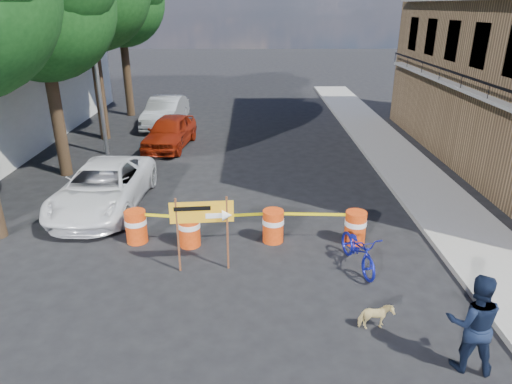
{
  "coord_description": "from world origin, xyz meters",
  "views": [
    {
      "loc": [
        0.22,
        -9.28,
        5.94
      ],
      "look_at": [
        0.32,
        2.0,
        1.3
      ],
      "focal_mm": 32.0,
      "sensor_mm": 36.0,
      "label": 1
    }
  ],
  "objects_px": {
    "barrel_far_left": "(136,226)",
    "bicycle": "(360,233)",
    "detour_sign": "(210,217)",
    "suv_white": "(103,187)",
    "barrel_mid_right": "(273,225)",
    "pedestrian": "(473,323)",
    "sedan_red": "(170,132)",
    "barrel_mid_left": "(189,229)",
    "barrel_far_right": "(355,227)",
    "sedan_silver": "(166,112)",
    "dog": "(376,317)"
  },
  "relations": [
    {
      "from": "sedan_red",
      "to": "sedan_silver",
      "type": "distance_m",
      "value": 3.98
    },
    {
      "from": "bicycle",
      "to": "sedan_red",
      "type": "bearing_deg",
      "value": 109.14
    },
    {
      "from": "barrel_mid_left",
      "to": "suv_white",
      "type": "relative_size",
      "value": 0.18
    },
    {
      "from": "detour_sign",
      "to": "suv_white",
      "type": "relative_size",
      "value": 0.38
    },
    {
      "from": "pedestrian",
      "to": "dog",
      "type": "relative_size",
      "value": 2.81
    },
    {
      "from": "barrel_mid_right",
      "to": "sedan_red",
      "type": "distance_m",
      "value": 9.84
    },
    {
      "from": "pedestrian",
      "to": "sedan_silver",
      "type": "height_order",
      "value": "pedestrian"
    },
    {
      "from": "dog",
      "to": "sedan_red",
      "type": "xyz_separation_m",
      "value": [
        -6.07,
        12.53,
        0.43
      ]
    },
    {
      "from": "detour_sign",
      "to": "pedestrian",
      "type": "xyz_separation_m",
      "value": [
        4.73,
        -3.25,
        -0.46
      ]
    },
    {
      "from": "barrel_far_left",
      "to": "barrel_mid_left",
      "type": "distance_m",
      "value": 1.47
    },
    {
      "from": "bicycle",
      "to": "sedan_red",
      "type": "height_order",
      "value": "bicycle"
    },
    {
      "from": "barrel_far_right",
      "to": "suv_white",
      "type": "relative_size",
      "value": 0.18
    },
    {
      "from": "barrel_far_left",
      "to": "pedestrian",
      "type": "distance_m",
      "value": 8.32
    },
    {
      "from": "barrel_far_left",
      "to": "suv_white",
      "type": "xyz_separation_m",
      "value": [
        -1.52,
        2.23,
        0.23
      ]
    },
    {
      "from": "sedan_silver",
      "to": "suv_white",
      "type": "bearing_deg",
      "value": -86.27
    },
    {
      "from": "barrel_mid_left",
      "to": "barrel_far_right",
      "type": "bearing_deg",
      "value": 1.31
    },
    {
      "from": "detour_sign",
      "to": "sedan_silver",
      "type": "bearing_deg",
      "value": 99.28
    },
    {
      "from": "pedestrian",
      "to": "bicycle",
      "type": "height_order",
      "value": "pedestrian"
    },
    {
      "from": "dog",
      "to": "barrel_far_left",
      "type": "bearing_deg",
      "value": 47.75
    },
    {
      "from": "barrel_far_right",
      "to": "detour_sign",
      "type": "relative_size",
      "value": 0.47
    },
    {
      "from": "sedan_silver",
      "to": "barrel_far_left",
      "type": "bearing_deg",
      "value": -79.39
    },
    {
      "from": "detour_sign",
      "to": "sedan_red",
      "type": "relative_size",
      "value": 0.46
    },
    {
      "from": "bicycle",
      "to": "barrel_mid_left",
      "type": "bearing_deg",
      "value": 152.85
    },
    {
      "from": "pedestrian",
      "to": "sedan_red",
      "type": "relative_size",
      "value": 0.45
    },
    {
      "from": "barrel_far_left",
      "to": "sedan_red",
      "type": "distance_m",
      "value": 8.91
    },
    {
      "from": "barrel_far_left",
      "to": "suv_white",
      "type": "bearing_deg",
      "value": 124.17
    },
    {
      "from": "barrel_far_right",
      "to": "detour_sign",
      "type": "xyz_separation_m",
      "value": [
        -3.72,
        -1.3,
        0.92
      ]
    },
    {
      "from": "detour_sign",
      "to": "suv_white",
      "type": "bearing_deg",
      "value": 130.3
    },
    {
      "from": "barrel_mid_right",
      "to": "bicycle",
      "type": "distance_m",
      "value": 2.45
    },
    {
      "from": "pedestrian",
      "to": "bicycle",
      "type": "xyz_separation_m",
      "value": [
        -1.2,
        3.32,
        -0.0
      ]
    },
    {
      "from": "barrel_mid_left",
      "to": "sedan_silver",
      "type": "bearing_deg",
      "value": 102.42
    },
    {
      "from": "barrel_mid_left",
      "to": "pedestrian",
      "type": "distance_m",
      "value": 7.03
    },
    {
      "from": "barrel_far_right",
      "to": "pedestrian",
      "type": "relative_size",
      "value": 0.48
    },
    {
      "from": "pedestrian",
      "to": "sedan_red",
      "type": "xyz_separation_m",
      "value": [
        -7.42,
        13.55,
        -0.22
      ]
    },
    {
      "from": "pedestrian",
      "to": "bicycle",
      "type": "relative_size",
      "value": 1.0
    },
    {
      "from": "barrel_far_right",
      "to": "suv_white",
      "type": "xyz_separation_m",
      "value": [
        -7.37,
        2.35,
        0.23
      ]
    },
    {
      "from": "dog",
      "to": "sedan_red",
      "type": "height_order",
      "value": "sedan_red"
    },
    {
      "from": "barrel_far_left",
      "to": "barrel_mid_right",
      "type": "bearing_deg",
      "value": -0.03
    },
    {
      "from": "barrel_far_right",
      "to": "suv_white",
      "type": "height_order",
      "value": "suv_white"
    },
    {
      "from": "sedan_silver",
      "to": "barrel_far_right",
      "type": "bearing_deg",
      "value": -56.27
    },
    {
      "from": "detour_sign",
      "to": "barrel_far_right",
      "type": "bearing_deg",
      "value": 14.58
    },
    {
      "from": "barrel_mid_left",
      "to": "bicycle",
      "type": "height_order",
      "value": "bicycle"
    },
    {
      "from": "barrel_far_left",
      "to": "barrel_mid_right",
      "type": "distance_m",
      "value": 3.67
    },
    {
      "from": "barrel_mid_right",
      "to": "barrel_mid_left",
      "type": "bearing_deg",
      "value": -174.56
    },
    {
      "from": "dog",
      "to": "suv_white",
      "type": "height_order",
      "value": "suv_white"
    },
    {
      "from": "barrel_far_right",
      "to": "bicycle",
      "type": "bearing_deg",
      "value": -98.7
    },
    {
      "from": "barrel_far_left",
      "to": "bicycle",
      "type": "height_order",
      "value": "bicycle"
    },
    {
      "from": "detour_sign",
      "to": "dog",
      "type": "relative_size",
      "value": 2.86
    },
    {
      "from": "bicycle",
      "to": "sedan_red",
      "type": "relative_size",
      "value": 0.45
    },
    {
      "from": "barrel_mid_right",
      "to": "sedan_red",
      "type": "height_order",
      "value": "sedan_red"
    }
  ]
}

